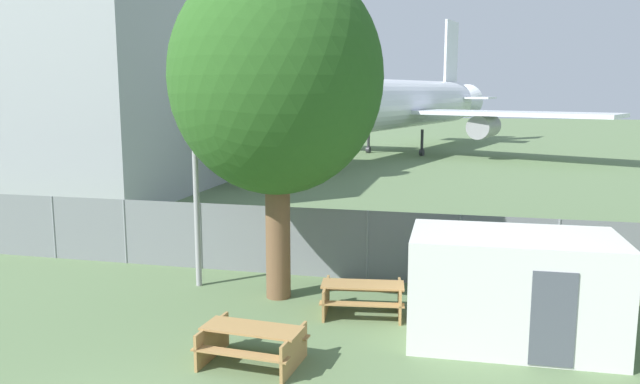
{
  "coord_description": "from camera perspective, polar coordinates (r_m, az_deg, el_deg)",
  "views": [
    {
      "loc": [
        5.27,
        -7.5,
        5.35
      ],
      "look_at": [
        0.44,
        12.51,
        2.0
      ],
      "focal_mm": 35.0,
      "sensor_mm": 36.0,
      "label": 1
    }
  ],
  "objects": [
    {
      "name": "hangar_building",
      "position": [
        40.76,
        -26.19,
        8.36
      ],
      "size": [
        23.99,
        17.12,
        12.39
      ],
      "color": "#9EA3A8",
      "rests_on": "ground"
    },
    {
      "name": "perimeter_fence",
      "position": [
        18.33,
        -3.55,
        -4.46
      ],
      "size": [
        56.07,
        0.07,
        2.03
      ],
      "color": "gray",
      "rests_on": "ground"
    },
    {
      "name": "airplane",
      "position": [
        52.05,
        6.36,
        7.89
      ],
      "size": [
        34.72,
        42.8,
        12.38
      ],
      "rotation": [
        0.0,
        0.0,
        -1.85
      ],
      "color": "white",
      "rests_on": "ground"
    },
    {
      "name": "portable_cabin",
      "position": [
        14.05,
        17.22,
        -8.45
      ],
      "size": [
        4.37,
        2.56,
        2.37
      ],
      "rotation": [
        0.0,
        0.0,
        0.03
      ],
      "color": "silver",
      "rests_on": "ground"
    },
    {
      "name": "picnic_bench_near_cabin",
      "position": [
        15.28,
        3.91,
        -9.36
      ],
      "size": [
        2.15,
        1.65,
        0.76
      ],
      "rotation": [
        0.0,
        0.0,
        0.13
      ],
      "color": "#A37A47",
      "rests_on": "ground"
    },
    {
      "name": "picnic_bench_open_grass",
      "position": [
        12.7,
        -6.23,
        -13.36
      ],
      "size": [
        2.05,
        1.54,
        0.76
      ],
      "rotation": [
        0.0,
        0.0,
        -0.07
      ],
      "color": "#A37A47",
      "rests_on": "ground"
    },
    {
      "name": "tree_behind_benches",
      "position": [
        15.76,
        -4.02,
        10.32
      ],
      "size": [
        5.34,
        5.34,
        8.62
      ],
      "color": "brown",
      "rests_on": "ground"
    },
    {
      "name": "light_mast",
      "position": [
        17.05,
        -11.45,
        6.22
      ],
      "size": [
        0.44,
        0.44,
        7.32
      ],
      "color": "#99999E",
      "rests_on": "ground"
    }
  ]
}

